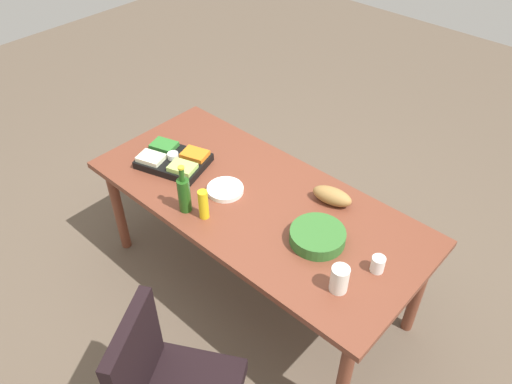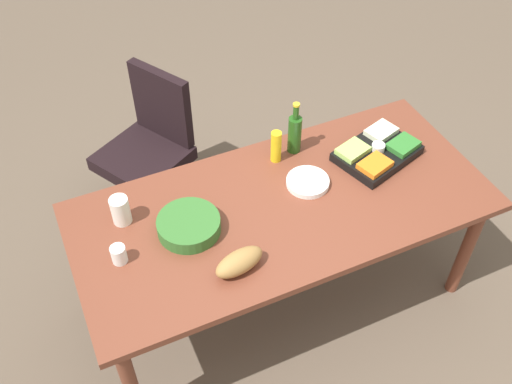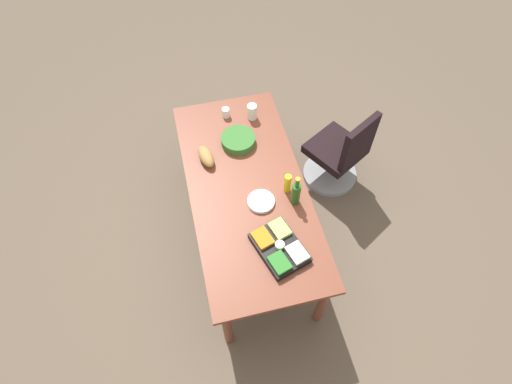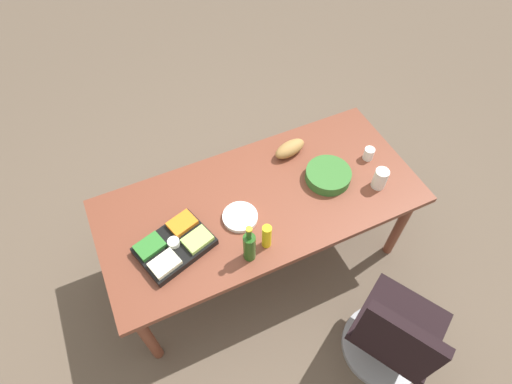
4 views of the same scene
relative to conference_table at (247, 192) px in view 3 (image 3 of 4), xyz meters
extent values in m
plane|color=brown|center=(0.00, 0.00, -0.69)|extent=(10.00, 10.00, 0.00)
cube|color=brown|center=(0.00, 0.00, 0.06)|extent=(2.08, 0.95, 0.04)
cylinder|color=brown|center=(-0.95, -0.38, -0.33)|extent=(0.07, 0.07, 0.73)
cylinder|color=brown|center=(0.95, -0.38, -0.33)|extent=(0.07, 0.07, 0.73)
cylinder|color=brown|center=(-0.95, 0.38, -0.33)|extent=(0.07, 0.07, 0.73)
cylinder|color=brown|center=(0.95, 0.38, -0.33)|extent=(0.07, 0.07, 0.73)
cylinder|color=gray|center=(-0.47, 1.00, -0.67)|extent=(0.56, 0.56, 0.05)
cylinder|color=gray|center=(-0.47, 1.00, -0.45)|extent=(0.06, 0.06, 0.38)
cube|color=black|center=(-0.47, 1.00, -0.26)|extent=(0.66, 0.66, 0.09)
cube|color=black|center=(-0.28, 1.11, 0.02)|extent=(0.27, 0.40, 0.47)
cylinder|color=#326B2B|center=(-0.48, 0.03, 0.12)|extent=(0.37, 0.37, 0.07)
cube|color=black|center=(0.61, 0.11, 0.10)|extent=(0.49, 0.41, 0.05)
cube|color=orange|center=(0.52, 0.00, 0.14)|extent=(0.19, 0.16, 0.03)
cube|color=#2E742C|center=(0.74, 0.07, 0.14)|extent=(0.19, 0.16, 0.03)
cube|color=#A3CC60|center=(0.48, 0.14, 0.14)|extent=(0.19, 0.16, 0.03)
cube|color=beige|center=(0.70, 0.21, 0.14)|extent=(0.19, 0.16, 0.03)
cylinder|color=white|center=(0.61, 0.11, 0.15)|extent=(0.09, 0.09, 0.04)
cylinder|color=#215117|center=(0.23, 0.34, 0.19)|extent=(0.08, 0.08, 0.21)
cylinder|color=#215117|center=(0.23, 0.34, 0.34)|extent=(0.04, 0.04, 0.08)
cylinder|color=gold|center=(0.23, 0.34, 0.38)|extent=(0.04, 0.04, 0.01)
cylinder|color=yellow|center=(0.11, 0.31, 0.17)|extent=(0.06, 0.06, 0.18)
cylinder|color=white|center=(0.18, 0.08, 0.09)|extent=(0.23, 0.23, 0.03)
ellipsoid|color=#A0763F|center=(-0.35, -0.27, 0.13)|extent=(0.26, 0.16, 0.10)
cylinder|color=white|center=(-0.75, 0.22, 0.15)|extent=(0.11, 0.11, 0.15)
cylinder|color=white|center=(-0.83, -0.01, 0.12)|extent=(0.08, 0.08, 0.09)
camera|label=1|loc=(-1.49, 1.63, 2.03)|focal=35.04mm
camera|label=2|loc=(-0.94, -1.73, 2.19)|focal=40.97mm
camera|label=3|loc=(1.91, -0.39, 2.88)|focal=29.25mm
camera|label=4|loc=(0.68, 1.38, 2.26)|focal=29.08mm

